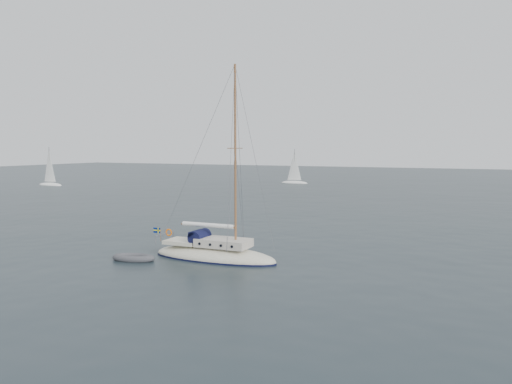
% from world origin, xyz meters
% --- Properties ---
extents(ground, '(300.00, 300.00, 0.00)m').
position_xyz_m(ground, '(0.00, 0.00, 0.00)').
color(ground, black).
rests_on(ground, ground).
extents(sailboat, '(9.03, 2.71, 12.85)m').
position_xyz_m(sailboat, '(-3.26, 0.75, 0.97)').
color(sailboat, white).
rests_on(sailboat, ground).
extents(dinghy, '(2.86, 1.29, 0.41)m').
position_xyz_m(dinghy, '(-7.74, -1.80, 0.18)').
color(dinghy, '#4A4A4F').
rests_on(dinghy, ground).
extents(distant_yacht_a, '(5.70, 3.04, 7.56)m').
position_xyz_m(distant_yacht_a, '(-61.69, 41.33, 3.23)').
color(distant_yacht_a, white).
rests_on(distant_yacht_a, ground).
extents(distant_yacht_c, '(5.43, 2.90, 7.20)m').
position_xyz_m(distant_yacht_c, '(-22.07, 65.69, 3.07)').
color(distant_yacht_c, white).
rests_on(distant_yacht_c, ground).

